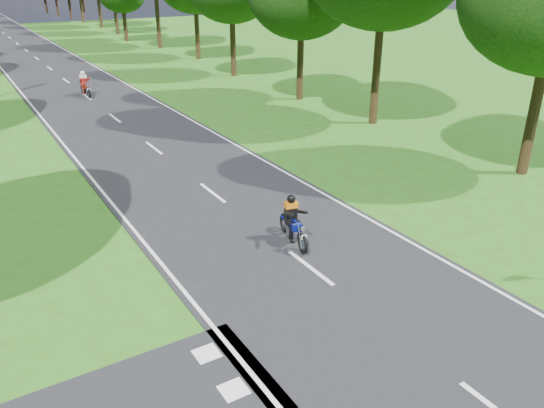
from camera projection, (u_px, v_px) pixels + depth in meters
ground at (359, 306)px, 12.46m from camera, size 160.00×160.00×0.00m
main_road at (26, 50)px, 51.49m from camera, size 7.00×140.00×0.02m
road_markings at (28, 53)px, 49.95m from camera, size 7.40×140.00×0.01m
rider_near_blue at (293, 220)px, 15.07m from camera, size 0.88×1.76×1.40m
rider_far_red at (85, 84)px, 32.62m from camera, size 0.63×1.83×1.52m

